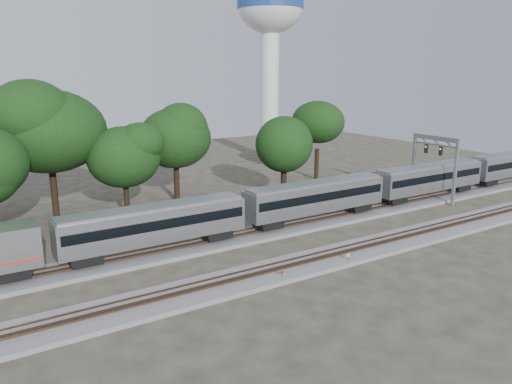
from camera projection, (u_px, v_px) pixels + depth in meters
ground at (231, 265)px, 47.33m from camera, size 160.00×160.00×0.00m
track_far at (203, 244)px, 52.21m from camera, size 160.00×5.00×0.73m
track_near at (254, 277)px, 43.99m from camera, size 160.00×5.00×0.73m
train at (378, 186)px, 64.50m from camera, size 117.47×3.36×4.96m
switch_stand_red at (282, 274)px, 43.63m from camera, size 0.29×0.11×0.93m
switch_stand_white at (348, 257)px, 47.26m from camera, size 0.35×0.07×1.10m
switch_lever at (330, 267)px, 46.38m from camera, size 0.54×0.38×0.30m
water_tower at (270, 26)px, 96.63m from camera, size 12.82×12.82×35.49m
signal_gantry at (434, 154)px, 69.26m from camera, size 0.63×7.51×9.13m
tree_3 at (48, 131)px, 59.28m from camera, size 11.06×11.06×15.59m
tree_4 at (124, 157)px, 60.79m from camera, size 7.76×7.76×10.95m
tree_5 at (175, 138)px, 68.20m from camera, size 9.03×9.03×12.73m
tree_6 at (284, 144)px, 69.93m from camera, size 7.95×7.95×11.21m
tree_7 at (318, 122)px, 81.83m from camera, size 9.79×9.79×13.81m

